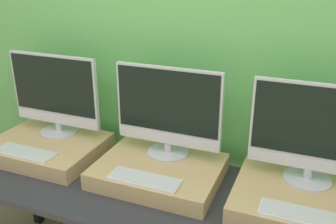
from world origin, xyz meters
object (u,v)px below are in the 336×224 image
keyboard_left (25,152)px  keyboard_center (144,179)px  monitor_left (55,94)px  monitor_center (168,111)px  keyboard_right (303,215)px  monitor_right (314,133)px

keyboard_left → keyboard_center: (0.70, 0.00, 0.00)m
monitor_left → monitor_center: bearing=0.0°
keyboard_right → monitor_center: bearing=157.5°
keyboard_left → monitor_right: 1.44m
monitor_right → monitor_center: bearing=180.0°
monitor_right → keyboard_right: (0.00, -0.29, -0.23)m
monitor_center → monitor_right: bearing=0.0°
monitor_left → keyboard_center: (0.70, -0.29, -0.23)m
monitor_left → monitor_right: 1.39m
monitor_left → keyboard_right: 1.44m
keyboard_center → monitor_right: size_ratio=0.61×
monitor_right → keyboard_right: size_ratio=1.65×
monitor_center → keyboard_right: (0.70, -0.29, -0.23)m
monitor_center → keyboard_right: bearing=-22.5°
monitor_left → keyboard_center: monitor_left is taller
monitor_left → monitor_center: same height
monitor_left → monitor_center: (0.70, 0.00, 0.00)m
monitor_left → keyboard_left: monitor_left is taller
keyboard_left → monitor_center: bearing=22.5°
monitor_left → monitor_right: size_ratio=1.00×
monitor_left → keyboard_right: bearing=-11.7°
keyboard_left → keyboard_center: bearing=0.0°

